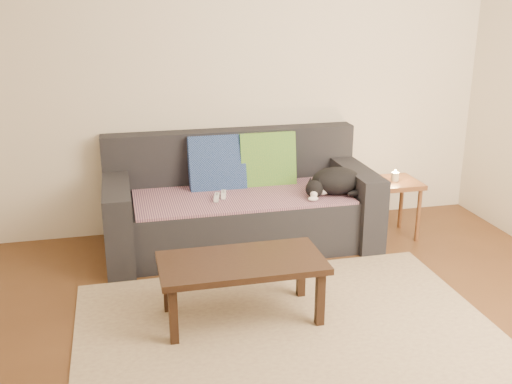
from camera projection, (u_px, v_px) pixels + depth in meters
ground at (296, 347)px, 3.44m from camera, size 4.50×4.50×0.00m
back_wall at (227, 75)px, 4.88m from camera, size 4.50×0.04×2.60m
sofa at (239, 207)px, 4.80m from camera, size 2.10×0.94×0.87m
throw_blanket at (242, 196)px, 4.67m from camera, size 1.66×0.74×0.02m
cushion_navy at (217, 164)px, 4.82m from camera, size 0.45×0.23×0.47m
cushion_green at (267, 161)px, 4.91m from camera, size 0.46×0.19×0.47m
cat at (334, 182)px, 4.66m from camera, size 0.52×0.39×0.21m
wii_remote_a at (224, 195)px, 4.63m from camera, size 0.07×0.15×0.03m
wii_remote_b at (217, 197)px, 4.57m from camera, size 0.07×0.15×0.03m
side_table at (394, 190)px, 4.91m from camera, size 0.39×0.39×0.48m
candle at (395, 176)px, 4.87m from camera, size 0.06×0.06×0.09m
rug at (288, 332)px, 3.58m from camera, size 2.50×1.80×0.01m
coffee_table at (242, 268)px, 3.63m from camera, size 1.00×0.50×0.40m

